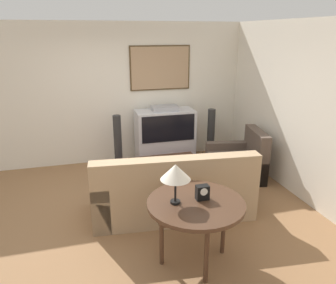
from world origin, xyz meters
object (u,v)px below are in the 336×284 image
at_px(armchair, 237,163).
at_px(speaker_tower_left, 118,144).
at_px(tv, 165,136).
at_px(mantel_clock, 202,192).
at_px(speaker_tower_right, 211,136).
at_px(console_table, 196,207).
at_px(couch, 173,193).
at_px(coffee_table, 164,163).
at_px(table_lamp, 175,173).

height_order(armchair, speaker_tower_left, speaker_tower_left).
height_order(tv, mantel_clock, tv).
bearing_deg(speaker_tower_right, armchair, -84.10).
relative_size(console_table, mantel_clock, 6.52).
xyz_separation_m(tv, couch, (-0.42, -2.01, -0.20)).
bearing_deg(coffee_table, tv, 74.20).
distance_m(tv, table_lamp, 3.14).
relative_size(tv, speaker_tower_left, 1.10).
bearing_deg(table_lamp, tv, 77.14).
distance_m(couch, armchair, 1.73).
relative_size(mantel_clock, speaker_tower_right, 0.16).
xyz_separation_m(couch, console_table, (-0.05, -1.04, 0.35)).
bearing_deg(armchair, speaker_tower_left, -106.12).
distance_m(console_table, mantel_clock, 0.18).
distance_m(armchair, table_lamp, 2.71).
bearing_deg(mantel_clock, table_lamp, 179.82).
relative_size(tv, coffee_table, 1.00).
bearing_deg(couch, console_table, 92.92).
bearing_deg(coffee_table, couch, -97.27).
distance_m(console_table, speaker_tower_right, 3.29).
bearing_deg(mantel_clock, speaker_tower_right, 65.58).
relative_size(tv, speaker_tower_right, 1.10).
bearing_deg(couch, table_lamp, 80.45).
height_order(couch, mantel_clock, couch).
relative_size(armchair, console_table, 1.00).
height_order(console_table, table_lamp, table_lamp).
xyz_separation_m(armchair, console_table, (-1.51, -1.95, 0.41)).
height_order(coffee_table, console_table, console_table).
height_order(couch, console_table, couch).
distance_m(console_table, speaker_tower_left, 3.01).
bearing_deg(armchair, tv, -125.59).
bearing_deg(couch, coffee_table, -91.72).
relative_size(console_table, table_lamp, 2.39).
height_order(mantel_clock, speaker_tower_right, speaker_tower_right).
bearing_deg(coffee_table, speaker_tower_left, 124.71).
relative_size(couch, speaker_tower_left, 2.20).
bearing_deg(console_table, couch, 87.36).
xyz_separation_m(coffee_table, table_lamp, (-0.39, -1.98, 0.71)).
bearing_deg(speaker_tower_right, tv, 174.60).
height_order(armchair, console_table, armchair).
height_order(tv, speaker_tower_right, tv).
bearing_deg(tv, speaker_tower_right, -5.40).
bearing_deg(speaker_tower_left, mantel_clock, -79.04).
distance_m(tv, speaker_tower_right, 0.95).
height_order(coffee_table, table_lamp, table_lamp).
xyz_separation_m(coffee_table, speaker_tower_right, (1.24, 0.94, 0.09)).
xyz_separation_m(console_table, speaker_tower_left, (-0.48, 2.96, -0.20)).
distance_m(console_table, table_lamp, 0.48).
bearing_deg(speaker_tower_left, armchair, -26.77).
bearing_deg(armchair, speaker_tower_right, -163.44).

